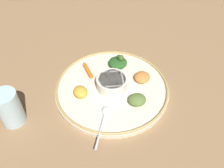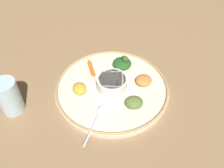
{
  "view_description": "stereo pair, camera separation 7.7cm",
  "coord_description": "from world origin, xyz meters",
  "px_view_note": "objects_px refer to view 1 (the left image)",
  "views": [
    {
      "loc": [
        -0.51,
        -0.15,
        0.58
      ],
      "look_at": [
        0.0,
        0.0,
        0.03
      ],
      "focal_mm": 38.34,
      "sensor_mm": 36.0,
      "label": 1
    },
    {
      "loc": [
        -0.49,
        -0.22,
        0.58
      ],
      "look_at": [
        0.0,
        0.0,
        0.03
      ],
      "focal_mm": 38.34,
      "sensor_mm": 36.0,
      "label": 2
    }
  ],
  "objects_px": {
    "carrot_near_spoon": "(87,70)",
    "greens_pile": "(118,62)",
    "drinking_glass": "(10,110)",
    "center_bowl": "(112,83)",
    "spoon": "(103,119)"
  },
  "relations": [
    {
      "from": "greens_pile",
      "to": "drinking_glass",
      "type": "distance_m",
      "value": 0.38
    },
    {
      "from": "spoon",
      "to": "drinking_glass",
      "type": "bearing_deg",
      "value": 103.72
    },
    {
      "from": "carrot_near_spoon",
      "to": "drinking_glass",
      "type": "distance_m",
      "value": 0.28
    },
    {
      "from": "center_bowl",
      "to": "drinking_glass",
      "type": "distance_m",
      "value": 0.31
    },
    {
      "from": "spoon",
      "to": "carrot_near_spoon",
      "type": "distance_m",
      "value": 0.22
    },
    {
      "from": "center_bowl",
      "to": "drinking_glass",
      "type": "xyz_separation_m",
      "value": [
        -0.19,
        0.24,
        0.01
      ]
    },
    {
      "from": "greens_pile",
      "to": "carrot_near_spoon",
      "type": "height_order",
      "value": "greens_pile"
    },
    {
      "from": "center_bowl",
      "to": "greens_pile",
      "type": "height_order",
      "value": "greens_pile"
    },
    {
      "from": "carrot_near_spoon",
      "to": "greens_pile",
      "type": "bearing_deg",
      "value": -57.99
    },
    {
      "from": "spoon",
      "to": "carrot_near_spoon",
      "type": "bearing_deg",
      "value": 32.25
    },
    {
      "from": "greens_pile",
      "to": "carrot_near_spoon",
      "type": "relative_size",
      "value": 1.01
    },
    {
      "from": "spoon",
      "to": "drinking_glass",
      "type": "relative_size",
      "value": 1.32
    },
    {
      "from": "drinking_glass",
      "to": "center_bowl",
      "type": "bearing_deg",
      "value": -51.47
    },
    {
      "from": "center_bowl",
      "to": "spoon",
      "type": "bearing_deg",
      "value": -174.88
    },
    {
      "from": "greens_pile",
      "to": "carrot_near_spoon",
      "type": "xyz_separation_m",
      "value": [
        -0.06,
        0.09,
        -0.01
      ]
    }
  ]
}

